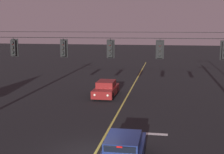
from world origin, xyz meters
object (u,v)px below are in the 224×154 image
Objects in this scene: traffic_light_centre at (110,49)px; car_waiting_near_lane at (123,151)px; traffic_light_left_inner at (63,48)px; traffic_light_right_inner at (160,50)px; car_oncoming_lead at (106,89)px; traffic_light_leftmost at (14,48)px.

traffic_light_centre is 6.75m from car_waiting_near_lane.
traffic_light_left_inner is 7.93m from car_waiting_near_lane.
traffic_light_right_inner is 0.28× the size of car_oncoming_lead.
traffic_light_centre is 10.05m from car_oncoming_lead.
traffic_light_leftmost and traffic_light_centre have the same top height.
traffic_light_leftmost is 0.28× the size of car_waiting_near_lane.
traffic_light_left_inner is 2.93m from traffic_light_centre.
traffic_light_leftmost is at bearing 180.00° from traffic_light_right_inner.
traffic_light_right_inner is 6.74m from car_waiting_near_lane.
car_waiting_near_lane is at bearing -75.98° from car_oncoming_lead.
traffic_light_left_inner is 5.86m from traffic_light_right_inner.
traffic_light_right_inner is (5.86, 0.00, 0.00)m from traffic_light_left_inner.
car_oncoming_lead is at bearing 104.02° from car_waiting_near_lane.
traffic_light_centre reaches higher than car_waiting_near_lane.
traffic_light_right_inner is (9.13, 0.00, 0.00)m from traffic_light_leftmost.
car_waiting_near_lane is (4.42, -4.98, -4.30)m from traffic_light_left_inner.
car_oncoming_lead is at bearing 64.49° from traffic_light_leftmost.
traffic_light_centre reaches higher than car_oncoming_lead.
traffic_light_left_inner and traffic_light_centre have the same top height.
traffic_light_left_inner is at bearing 0.00° from traffic_light_leftmost.
traffic_light_centre is at bearing 0.00° from traffic_light_leftmost.
traffic_light_leftmost is at bearing -115.51° from car_oncoming_lead.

